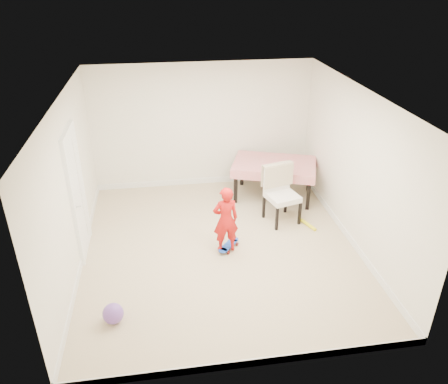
{
  "coord_description": "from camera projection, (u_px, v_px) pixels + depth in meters",
  "views": [
    {
      "loc": [
        -0.85,
        -6.04,
        4.24
      ],
      "look_at": [
        0.1,
        0.2,
        0.95
      ],
      "focal_mm": 35.0,
      "sensor_mm": 36.0,
      "label": 1
    }
  ],
  "objects": [
    {
      "name": "ground",
      "position": [
        220.0,
        248.0,
        7.37
      ],
      "size": [
        5.0,
        5.0,
        0.0
      ],
      "primitive_type": "plane",
      "color": "tan",
      "rests_on": "ground"
    },
    {
      "name": "dining_chair",
      "position": [
        283.0,
        195.0,
        7.91
      ],
      "size": [
        0.74,
        0.8,
        1.07
      ],
      "primitive_type": null,
      "rotation": [
        0.0,
        0.0,
        0.27
      ],
      "color": "white",
      "rests_on": "ground"
    },
    {
      "name": "skateboard",
      "position": [
        229.0,
        246.0,
        7.34
      ],
      "size": [
        0.48,
        0.52,
        0.08
      ],
      "primitive_type": null,
      "rotation": [
        0.0,
        0.0,
        0.87
      ],
      "color": "blue",
      "rests_on": "ground"
    },
    {
      "name": "door",
      "position": [
        77.0,
        195.0,
        6.87
      ],
      "size": [
        0.11,
        0.94,
        2.11
      ],
      "primitive_type": "cube",
      "color": "white",
      "rests_on": "ground"
    },
    {
      "name": "baseboard_back",
      "position": [
        204.0,
        181.0,
        9.53
      ],
      "size": [
        4.5,
        0.02,
        0.12
      ],
      "primitive_type": "cube",
      "color": "white",
      "rests_on": "ground"
    },
    {
      "name": "baseboard_right",
      "position": [
        346.0,
        234.0,
        7.65
      ],
      "size": [
        0.02,
        5.0,
        0.12
      ],
      "primitive_type": "cube",
      "color": "white",
      "rests_on": "ground"
    },
    {
      "name": "balloon",
      "position": [
        113.0,
        314.0,
        5.78
      ],
      "size": [
        0.28,
        0.28,
        0.28
      ],
      "primitive_type": "sphere",
      "color": "#7046A8",
      "rests_on": "ground"
    },
    {
      "name": "wall_right",
      "position": [
        356.0,
        169.0,
        7.07
      ],
      "size": [
        0.04,
        5.0,
        2.6
      ],
      "primitive_type": "cube",
      "color": "silver",
      "rests_on": "ground"
    },
    {
      "name": "child",
      "position": [
        226.0,
        222.0,
        7.02
      ],
      "size": [
        0.45,
        0.32,
        1.15
      ],
      "primitive_type": "imported",
      "rotation": [
        0.0,
        0.0,
        3.24
      ],
      "color": "red",
      "rests_on": "ground"
    },
    {
      "name": "dining_table",
      "position": [
        274.0,
        180.0,
        8.85
      ],
      "size": [
        1.86,
        1.5,
        0.76
      ],
      "primitive_type": null,
      "rotation": [
        0.0,
        0.0,
        -0.34
      ],
      "color": "#B21A09",
      "rests_on": "ground"
    },
    {
      "name": "baseboard_left",
      "position": [
        83.0,
        257.0,
        7.05
      ],
      "size": [
        0.02,
        5.0,
        0.12
      ],
      "primitive_type": "cube",
      "color": "white",
      "rests_on": "ground"
    },
    {
      "name": "foam_toy",
      "position": [
        308.0,
        225.0,
        7.97
      ],
      "size": [
        0.2,
        0.39,
        0.06
      ],
      "primitive_type": "cylinder",
      "rotation": [
        1.57,
        0.0,
        0.37
      ],
      "color": "yellow",
      "rests_on": "ground"
    },
    {
      "name": "wall_back",
      "position": [
        202.0,
        126.0,
        8.95
      ],
      "size": [
        4.5,
        0.04,
        2.6
      ],
      "primitive_type": "cube",
      "color": "silver",
      "rests_on": "ground"
    },
    {
      "name": "baseboard_front",
      "position": [
        250.0,
        363.0,
        5.16
      ],
      "size": [
        4.5,
        0.02,
        0.12
      ],
      "primitive_type": "cube",
      "color": "white",
      "rests_on": "ground"
    },
    {
      "name": "wall_front",
      "position": [
        253.0,
        279.0,
        4.6
      ],
      "size": [
        4.5,
        0.04,
        2.6
      ],
      "primitive_type": "cube",
      "color": "silver",
      "rests_on": "ground"
    },
    {
      "name": "wall_left",
      "position": [
        71.0,
        188.0,
        6.47
      ],
      "size": [
        0.04,
        5.0,
        2.6
      ],
      "primitive_type": "cube",
      "color": "silver",
      "rests_on": "ground"
    },
    {
      "name": "ceiling",
      "position": [
        219.0,
        97.0,
        6.18
      ],
      "size": [
        4.5,
        5.0,
        0.04
      ],
      "primitive_type": "cube",
      "color": "white",
      "rests_on": "wall_back"
    }
  ]
}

